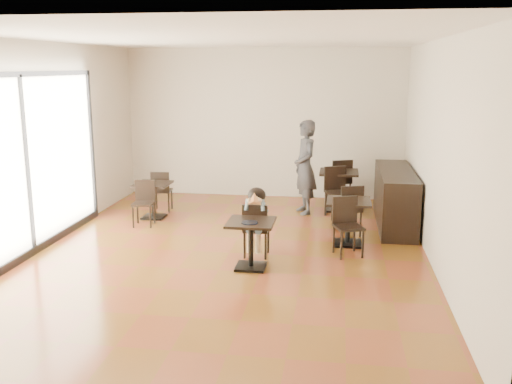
% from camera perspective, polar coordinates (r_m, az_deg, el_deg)
% --- Properties ---
extents(floor, '(6.00, 8.00, 0.01)m').
position_cam_1_polar(floor, '(8.85, -2.69, -6.08)').
color(floor, brown).
rests_on(floor, ground).
extents(ceiling, '(6.00, 8.00, 0.01)m').
position_cam_1_polar(ceiling, '(8.39, -2.92, 15.10)').
color(ceiling, white).
rests_on(ceiling, floor).
extents(wall_back, '(6.00, 0.01, 3.20)m').
position_cam_1_polar(wall_back, '(12.39, 0.79, 6.87)').
color(wall_back, beige).
rests_on(wall_back, floor).
extents(wall_front, '(6.00, 0.01, 3.20)m').
position_cam_1_polar(wall_front, '(4.69, -12.27, -2.85)').
color(wall_front, beige).
rests_on(wall_front, floor).
extents(wall_left, '(0.01, 8.00, 3.20)m').
position_cam_1_polar(wall_left, '(9.52, -20.87, 4.33)').
color(wall_left, beige).
rests_on(wall_left, floor).
extents(wall_right, '(0.01, 8.00, 3.20)m').
position_cam_1_polar(wall_right, '(8.43, 17.69, 3.60)').
color(wall_right, beige).
rests_on(wall_right, floor).
extents(storefront_window, '(0.04, 4.50, 2.60)m').
position_cam_1_polar(storefront_window, '(9.10, -22.12, 2.62)').
color(storefront_window, white).
rests_on(storefront_window, floor).
extents(child_table, '(0.65, 0.65, 0.69)m').
position_cam_1_polar(child_table, '(8.09, -0.52, -5.29)').
color(child_table, black).
rests_on(child_table, floor).
extents(child_chair, '(0.37, 0.37, 0.83)m').
position_cam_1_polar(child_chair, '(8.59, 0.05, -3.74)').
color(child_chair, black).
rests_on(child_chair, floor).
extents(child, '(0.37, 0.52, 1.05)m').
position_cam_1_polar(child, '(8.56, 0.05, -3.05)').
color(child, slate).
rests_on(child, child_chair).
extents(plate, '(0.23, 0.23, 0.01)m').
position_cam_1_polar(plate, '(7.89, -0.64, -3.08)').
color(plate, black).
rests_on(plate, child_table).
extents(pizza_slice, '(0.24, 0.19, 0.06)m').
position_cam_1_polar(pizza_slice, '(8.28, -0.14, -0.85)').
color(pizza_slice, tan).
rests_on(pizza_slice, child).
extents(adult_patron, '(0.65, 0.78, 1.82)m').
position_cam_1_polar(adult_patron, '(11.03, 4.93, 2.49)').
color(adult_patron, '#38373C').
rests_on(adult_patron, floor).
extents(cafe_table_mid, '(0.89, 0.89, 0.73)m').
position_cam_1_polar(cafe_table_mid, '(9.25, 9.19, -3.02)').
color(cafe_table_mid, black).
rests_on(cafe_table_mid, floor).
extents(cafe_table_left, '(0.69, 0.69, 0.67)m').
position_cam_1_polar(cafe_table_left, '(10.91, -10.23, -0.84)').
color(cafe_table_left, black).
rests_on(cafe_table_left, floor).
extents(cafe_table_back, '(0.97, 0.97, 0.79)m').
position_cam_1_polar(cafe_table_back, '(11.40, 8.23, 0.12)').
color(cafe_table_back, black).
rests_on(cafe_table_back, floor).
extents(chair_mid_a, '(0.51, 0.51, 0.88)m').
position_cam_1_polar(chair_mid_a, '(9.77, 9.17, -1.74)').
color(chair_mid_a, black).
rests_on(chair_mid_a, floor).
extents(chair_mid_b, '(0.51, 0.51, 0.88)m').
position_cam_1_polar(chair_mid_b, '(8.70, 9.24, -3.51)').
color(chair_mid_b, black).
rests_on(chair_mid_b, floor).
extents(chair_left_a, '(0.40, 0.40, 0.81)m').
position_cam_1_polar(chair_left_a, '(11.41, -9.37, 0.12)').
color(chair_left_a, black).
rests_on(chair_left_a, floor).
extents(chair_left_b, '(0.40, 0.40, 0.81)m').
position_cam_1_polar(chair_left_b, '(10.39, -11.20, -1.17)').
color(chair_left_b, black).
rests_on(chair_left_b, floor).
extents(chair_back_a, '(0.56, 0.56, 0.95)m').
position_cam_1_polar(chair_back_a, '(11.93, 8.26, 1.06)').
color(chair_back_a, black).
rests_on(chair_back_a, floor).
extents(chair_back_b, '(0.56, 0.56, 0.95)m').
position_cam_1_polar(chair_back_b, '(10.85, 8.23, -0.09)').
color(chair_back_b, black).
rests_on(chair_back_b, floor).
extents(service_counter, '(0.60, 2.40, 1.00)m').
position_cam_1_polar(service_counter, '(10.53, 13.73, -0.57)').
color(service_counter, black).
rests_on(service_counter, floor).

